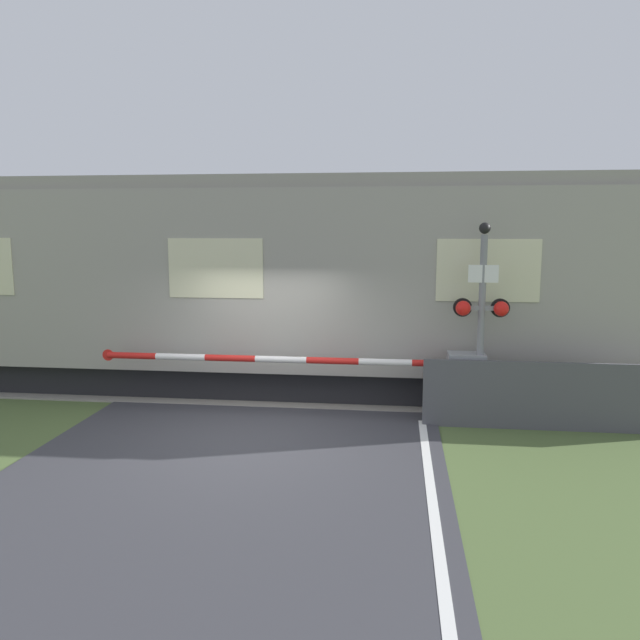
# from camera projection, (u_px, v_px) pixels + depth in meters

# --- Properties ---
(ground_plane) EXTENTS (80.00, 80.00, 0.00)m
(ground_plane) POSITION_uv_depth(u_px,v_px,m) (250.00, 435.00, 9.64)
(ground_plane) COLOR #4C6033
(track_bed) EXTENTS (36.00, 3.20, 0.13)m
(track_bed) POSITION_uv_depth(u_px,v_px,m) (285.00, 385.00, 12.65)
(track_bed) COLOR gray
(track_bed) RESTS_ON ground_plane
(train) EXTENTS (16.98, 3.01, 4.10)m
(train) POSITION_uv_depth(u_px,v_px,m) (238.00, 282.00, 12.46)
(train) COLOR black
(train) RESTS_ON ground_plane
(crossing_barrier) EXTENTS (6.57, 0.44, 1.15)m
(crossing_barrier) POSITION_uv_depth(u_px,v_px,m) (428.00, 382.00, 10.32)
(crossing_barrier) COLOR gray
(crossing_barrier) RESTS_ON ground_plane
(signal_post) EXTENTS (0.89, 0.26, 3.26)m
(signal_post) POSITION_uv_depth(u_px,v_px,m) (482.00, 311.00, 9.98)
(signal_post) COLOR gray
(signal_post) RESTS_ON ground_plane
(roadside_fence) EXTENTS (4.15, 0.06, 1.10)m
(roadside_fence) POSITION_uv_depth(u_px,v_px,m) (556.00, 397.00, 9.80)
(roadside_fence) COLOR #4C4C51
(roadside_fence) RESTS_ON ground_plane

